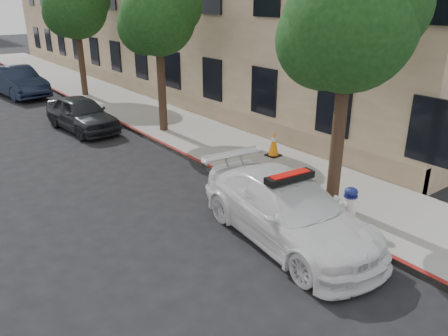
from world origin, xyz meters
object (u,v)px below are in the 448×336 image
police_car (288,210)px  parked_car_mid (82,114)px  fire_hydrant (349,207)px  traffic_cone (274,144)px  parked_car_far (17,82)px

police_car → parked_car_mid: (-0.47, 10.56, -0.02)m
parked_car_mid → fire_hydrant: (1.72, -11.17, -0.06)m
fire_hydrant → traffic_cone: bearing=77.7°
police_car → parked_car_far: (-0.83, 18.67, 0.09)m
parked_car_far → fire_hydrant: parked_car_far is taller
parked_car_mid → parked_car_far: parked_car_far is taller
parked_car_mid → police_car: bearing=-92.9°
parked_car_far → traffic_cone: bearing=-83.1°
parked_car_mid → traffic_cone: size_ratio=4.82×
police_car → fire_hydrant: 1.39m
traffic_cone → parked_car_far: bearing=104.6°
police_car → traffic_cone: (3.07, 3.67, -0.13)m
police_car → fire_hydrant: size_ratio=5.27×
police_car → parked_car_far: size_ratio=1.04×
parked_car_mid → parked_car_far: size_ratio=0.83×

